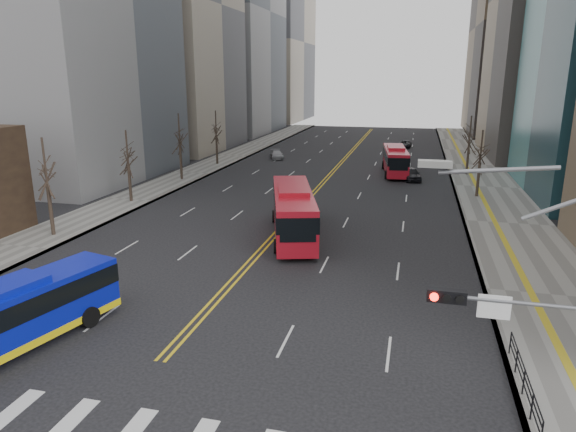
# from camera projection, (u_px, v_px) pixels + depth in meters

# --- Properties ---
(sidewalk_right) EXTENTS (7.00, 130.00, 0.15)m
(sidewalk_right) POSITION_uv_depth(u_px,v_px,m) (486.00, 187.00, 54.86)
(sidewalk_right) COLOR slate
(sidewalk_right) RESTS_ON ground
(sidewalk_left) EXTENTS (5.00, 130.00, 0.15)m
(sidewalk_left) POSITION_uv_depth(u_px,v_px,m) (192.00, 173.00, 62.79)
(sidewalk_left) COLOR slate
(sidewalk_left) RESTS_ON ground
(centerline) EXTENTS (0.55, 100.00, 0.01)m
(centerline) POSITION_uv_depth(u_px,v_px,m) (338.00, 166.00, 68.32)
(centerline) COLOR gold
(centerline) RESTS_ON ground
(signal_mast) EXTENTS (5.37, 0.37, 9.39)m
(signal_mast) POSITION_uv_depth(u_px,v_px,m) (548.00, 327.00, 14.23)
(signal_mast) COLOR gray
(signal_mast) RESTS_ON ground
(pedestrian_railing) EXTENTS (0.06, 6.06, 1.02)m
(pedestrian_railing) POSITION_uv_depth(u_px,v_px,m) (524.00, 378.00, 18.92)
(pedestrian_railing) COLOR black
(pedestrian_railing) RESTS_ON sidewalk_right
(street_trees) EXTENTS (35.20, 47.20, 7.60)m
(street_trees) POSITION_uv_depth(u_px,v_px,m) (234.00, 148.00, 49.57)
(street_trees) COLOR #31241E
(street_trees) RESTS_ON ground
(blue_bus) EXTENTS (4.88, 11.00, 3.16)m
(blue_bus) POSITION_uv_depth(u_px,v_px,m) (4.00, 319.00, 21.70)
(blue_bus) COLOR #0B17B3
(blue_bus) RESTS_ON ground
(red_bus_near) EXTENTS (6.01, 12.21, 3.76)m
(red_bus_near) POSITION_uv_depth(u_px,v_px,m) (293.00, 209.00, 37.85)
(red_bus_near) COLOR #B01221
(red_bus_near) RESTS_ON ground
(red_bus_far) EXTENTS (3.69, 10.87, 3.39)m
(red_bus_far) POSITION_uv_depth(u_px,v_px,m) (395.00, 158.00, 62.24)
(red_bus_far) COLOR #B01221
(red_bus_far) RESTS_ON ground
(car_dark_mid) EXTENTS (2.66, 4.55, 1.45)m
(car_dark_mid) POSITION_uv_depth(u_px,v_px,m) (411.00, 174.00, 58.73)
(car_dark_mid) COLOR black
(car_dark_mid) RESTS_ON ground
(car_silver) EXTENTS (3.08, 4.42, 1.19)m
(car_silver) POSITION_uv_depth(u_px,v_px,m) (277.00, 155.00, 74.07)
(car_silver) COLOR #949599
(car_silver) RESTS_ON ground
(car_dark_far) EXTENTS (2.21, 4.23, 1.14)m
(car_dark_far) POSITION_uv_depth(u_px,v_px,m) (405.00, 144.00, 85.58)
(car_dark_far) COLOR black
(car_dark_far) RESTS_ON ground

